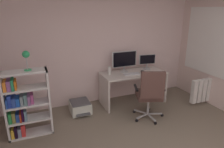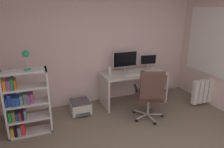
% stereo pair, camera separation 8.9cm
% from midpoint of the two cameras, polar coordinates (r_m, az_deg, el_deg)
% --- Properties ---
extents(wall_back, '(4.50, 0.10, 2.56)m').
position_cam_midpoint_polar(wall_back, '(4.58, -4.32, 7.76)').
color(wall_back, silver).
rests_on(wall_back, ground).
extents(window_pane, '(0.01, 1.56, 1.36)m').
position_cam_midpoint_polar(window_pane, '(4.86, 26.67, 7.91)').
color(window_pane, white).
extents(window_frame, '(0.02, 1.64, 1.44)m').
position_cam_midpoint_polar(window_frame, '(4.86, 26.61, 7.91)').
color(window_frame, white).
extents(desk, '(1.44, 0.64, 0.72)m').
position_cam_midpoint_polar(desk, '(4.61, 5.39, -1.83)').
color(desk, silver).
rests_on(desk, ground).
extents(monitor_main, '(0.58, 0.18, 0.47)m').
position_cam_midpoint_polar(monitor_main, '(4.52, 2.93, 4.03)').
color(monitor_main, '#B2B5B7').
rests_on(monitor_main, desk).
extents(monitor_secondary, '(0.39, 0.18, 0.35)m').
position_cam_midpoint_polar(monitor_secondary, '(4.81, 9.31, 3.81)').
color(monitor_secondary, '#B2B5B7').
rests_on(monitor_secondary, desk).
extents(keyboard, '(0.35, 0.15, 0.02)m').
position_cam_midpoint_polar(keyboard, '(4.42, 4.97, 0.03)').
color(keyboard, silver).
rests_on(keyboard, desk).
extents(computer_mouse, '(0.07, 0.10, 0.03)m').
position_cam_midpoint_polar(computer_mouse, '(4.57, 8.11, 0.64)').
color(computer_mouse, black).
rests_on(computer_mouse, desk).
extents(desktop_speaker, '(0.07, 0.07, 0.17)m').
position_cam_midpoint_polar(desktop_speaker, '(4.38, -1.33, 0.98)').
color(desktop_speaker, silver).
rests_on(desktop_speaker, desk).
extents(office_chair, '(0.63, 0.66, 1.04)m').
position_cam_midpoint_polar(office_chair, '(3.91, 9.97, -5.17)').
color(office_chair, '#B7BABC').
rests_on(office_chair, ground).
extents(bookshelf, '(0.71, 0.28, 1.15)m').
position_cam_midpoint_polar(bookshelf, '(3.72, -24.20, -8.08)').
color(bookshelf, silver).
rests_on(bookshelf, ground).
extents(desk_lamp, '(0.11, 0.11, 0.32)m').
position_cam_midpoint_polar(desk_lamp, '(3.46, -23.66, 4.57)').
color(desk_lamp, '#259F5B').
rests_on(desk_lamp, bookshelf).
extents(printer, '(0.41, 0.52, 0.25)m').
position_cam_midpoint_polar(printer, '(4.37, -9.53, -9.05)').
color(printer, silver).
rests_on(printer, ground).
extents(radiator, '(0.76, 0.10, 0.53)m').
position_cam_midpoint_polar(radiator, '(5.06, 24.26, -4.09)').
color(radiator, white).
rests_on(radiator, ground).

